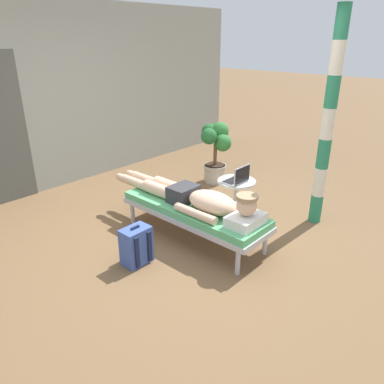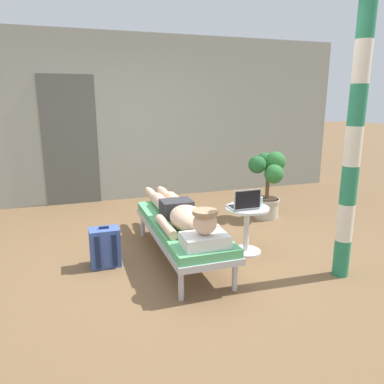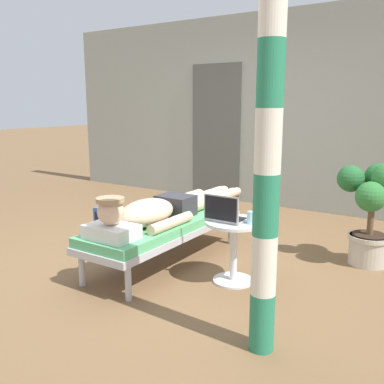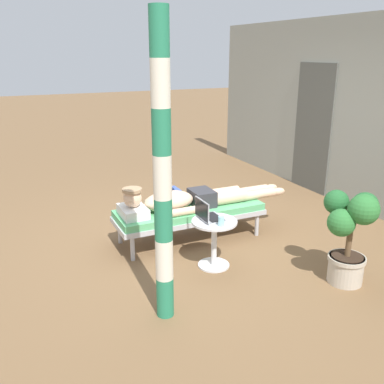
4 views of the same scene
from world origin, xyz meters
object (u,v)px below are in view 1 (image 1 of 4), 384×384
(lounge_chair, at_px, (194,211))
(laptop, at_px, (237,178))
(backpack, at_px, (136,246))
(side_table, at_px, (236,193))
(person_reclining, at_px, (196,198))
(porch_post, at_px, (328,124))
(potted_plant, at_px, (216,148))
(drink_glass, at_px, (244,174))

(lounge_chair, bearing_deg, laptop, -9.06)
(backpack, bearing_deg, side_table, -5.73)
(person_reclining, height_order, porch_post, porch_post)
(lounge_chair, distance_m, side_table, 0.74)
(potted_plant, distance_m, porch_post, 1.97)
(laptop, bearing_deg, porch_post, -47.94)
(lounge_chair, height_order, porch_post, porch_post)
(drink_glass, bearing_deg, side_table, 179.12)
(laptop, bearing_deg, backpack, 172.06)
(side_table, distance_m, backpack, 1.54)
(side_table, distance_m, laptop, 0.24)
(side_table, distance_m, potted_plant, 1.35)
(lounge_chair, relative_size, porch_post, 0.72)
(lounge_chair, bearing_deg, drink_glass, -3.83)
(potted_plant, bearing_deg, lounge_chair, -148.65)
(porch_post, bearing_deg, person_reclining, 148.84)
(drink_glass, xyz_separation_m, porch_post, (0.47, -0.80, 0.68))
(backpack, relative_size, potted_plant, 0.44)
(potted_plant, bearing_deg, laptop, -130.24)
(potted_plant, bearing_deg, person_reclining, -147.66)
(potted_plant, relative_size, porch_post, 0.38)
(potted_plant, bearing_deg, backpack, -159.80)
(drink_glass, bearing_deg, porch_post, -59.69)
(laptop, height_order, drink_glass, laptop)
(laptop, height_order, porch_post, porch_post)
(porch_post, bearing_deg, potted_plant, 82.64)
(laptop, height_order, potted_plant, potted_plant)
(side_table, relative_size, backpack, 1.23)
(backpack, bearing_deg, porch_post, -24.03)
(porch_post, bearing_deg, drink_glass, 120.31)
(drink_glass, height_order, backpack, drink_glass)
(lounge_chair, xyz_separation_m, drink_glass, (0.89, -0.06, 0.23))
(person_reclining, distance_m, backpack, 0.86)
(backpack, height_order, potted_plant, potted_plant)
(side_table, bearing_deg, potted_plant, 50.30)
(backpack, bearing_deg, person_reclining, -9.70)
(person_reclining, xyz_separation_m, backpack, (-0.79, 0.13, -0.32))
(laptop, bearing_deg, side_table, 40.52)
(lounge_chair, bearing_deg, backpack, 173.03)
(side_table, height_order, porch_post, porch_post)
(side_table, bearing_deg, laptop, -139.48)
(side_table, bearing_deg, drink_glass, -0.88)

